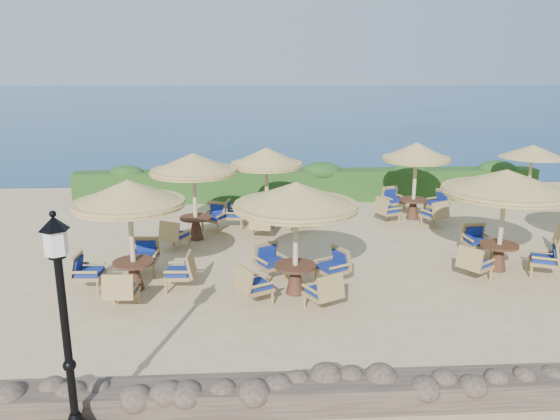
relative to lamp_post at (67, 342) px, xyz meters
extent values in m
plane|color=tan|center=(4.80, 6.80, -1.55)|extent=(120.00, 120.00, 0.00)
plane|color=navy|center=(4.80, 76.80, -1.55)|extent=(160.00, 160.00, 0.00)
cube|color=#1C4014|center=(4.80, 14.00, -0.95)|extent=(18.00, 0.90, 1.20)
cube|color=brown|center=(4.80, 0.60, -1.33)|extent=(15.00, 0.65, 0.44)
cylinder|color=black|center=(0.00, 0.00, 0.00)|extent=(0.11, 0.11, 2.40)
cylinder|color=silver|center=(0.00, 0.00, 1.43)|extent=(0.30, 0.30, 0.36)
cone|color=black|center=(0.00, 0.00, 1.67)|extent=(0.40, 0.40, 0.18)
cylinder|color=beige|center=(12.60, 12.00, -0.45)|extent=(0.10, 0.10, 2.20)
cone|color=#9E7F41|center=(12.60, 12.00, 0.63)|extent=(2.30, 2.30, 0.45)
cylinder|color=beige|center=(-0.26, 5.42, -0.35)|extent=(0.12, 0.12, 2.40)
cone|color=#9E7F41|center=(-0.26, 5.42, 0.83)|extent=(2.58, 2.58, 0.55)
cylinder|color=#9E7F41|center=(-0.26, 5.42, 0.55)|extent=(2.53, 2.53, 0.14)
cylinder|color=#4E2C1B|center=(-0.26, 5.42, -0.87)|extent=(0.96, 0.96, 0.06)
cone|color=#4E2C1B|center=(-0.26, 5.42, -1.22)|extent=(0.44, 0.44, 0.64)
cylinder|color=beige|center=(3.52, 4.98, -0.35)|extent=(0.12, 0.12, 2.40)
cone|color=#9E7F41|center=(3.52, 4.98, 0.83)|extent=(2.85, 2.85, 0.55)
cylinder|color=#9E7F41|center=(3.52, 4.98, 0.55)|extent=(2.79, 2.79, 0.14)
cylinder|color=#4E2C1B|center=(3.52, 4.98, -0.87)|extent=(0.96, 0.96, 0.06)
cone|color=#4E2C1B|center=(3.52, 4.98, -1.22)|extent=(0.44, 0.44, 0.64)
cylinder|color=beige|center=(8.88, 6.17, -0.35)|extent=(0.12, 0.12, 2.40)
cone|color=#9E7F41|center=(8.88, 6.17, 0.83)|extent=(3.16, 3.16, 0.55)
cylinder|color=#9E7F41|center=(8.88, 6.17, 0.55)|extent=(3.10, 3.10, 0.14)
cylinder|color=#4E2C1B|center=(8.88, 6.17, -0.87)|extent=(0.96, 0.96, 0.06)
cone|color=#4E2C1B|center=(8.88, 6.17, -1.22)|extent=(0.44, 0.44, 0.64)
cylinder|color=beige|center=(0.84, 9.23, -0.35)|extent=(0.12, 0.12, 2.40)
cone|color=#9E7F41|center=(0.84, 9.23, 0.83)|extent=(2.61, 2.61, 0.55)
cylinder|color=#9E7F41|center=(0.84, 9.23, 0.55)|extent=(2.56, 2.56, 0.14)
cylinder|color=#4E2C1B|center=(0.84, 9.23, -0.87)|extent=(0.96, 0.96, 0.06)
cone|color=#4E2C1B|center=(0.84, 9.23, -1.22)|extent=(0.44, 0.44, 0.64)
cylinder|color=beige|center=(3.03, 10.24, -0.35)|extent=(0.12, 0.12, 2.40)
cone|color=#9E7F41|center=(3.03, 10.24, 0.83)|extent=(2.33, 2.33, 0.55)
cylinder|color=#9E7F41|center=(3.03, 10.24, 0.55)|extent=(2.28, 2.28, 0.14)
cylinder|color=#4E2C1B|center=(3.03, 10.24, -0.87)|extent=(0.96, 0.96, 0.06)
cone|color=#4E2C1B|center=(3.03, 10.24, -1.22)|extent=(0.44, 0.44, 0.64)
cylinder|color=beige|center=(8.10, 11.09, -0.35)|extent=(0.12, 0.12, 2.40)
cone|color=#9E7F41|center=(8.10, 11.09, 0.83)|extent=(2.28, 2.28, 0.55)
cylinder|color=#9E7F41|center=(8.10, 11.09, 0.55)|extent=(2.23, 2.23, 0.14)
cylinder|color=#4E2C1B|center=(8.10, 11.09, -0.87)|extent=(0.96, 0.96, 0.06)
cone|color=#4E2C1B|center=(8.10, 11.09, -1.22)|extent=(0.44, 0.44, 0.64)
camera|label=1|loc=(2.49, -6.79, 3.61)|focal=35.00mm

